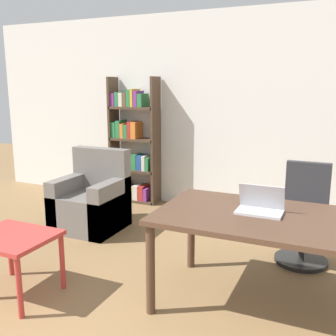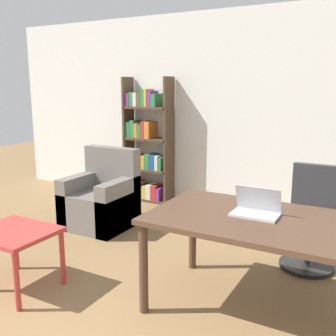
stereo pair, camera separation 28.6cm
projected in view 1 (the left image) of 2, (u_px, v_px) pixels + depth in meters
wall_back at (233, 113)px, 5.30m from camera, size 8.00×0.06×2.70m
desk at (281, 228)px, 2.93m from camera, size 1.88×0.99×0.76m
laptop at (260, 207)px, 3.02m from camera, size 0.35×0.21×0.22m
office_chair at (304, 219)px, 3.87m from camera, size 0.51×0.51×0.98m
side_table_blue at (12, 244)px, 3.21m from camera, size 0.67×0.56×0.53m
armchair at (92, 203)px, 4.78m from camera, size 0.76×0.72×0.96m
bookshelf at (132, 148)px, 5.83m from camera, size 0.74×0.28×1.84m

